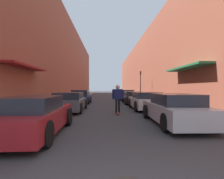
# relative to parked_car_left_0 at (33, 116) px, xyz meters

# --- Properties ---
(ground) EXTENTS (127.43, 127.43, 0.00)m
(ground) POSITION_rel_parked_car_left_0_xyz_m (2.61, 18.27, -0.64)
(ground) COLOR #38383A
(curb_strip_left) EXTENTS (1.80, 57.92, 0.12)m
(curb_strip_left) POSITION_rel_parked_car_left_0_xyz_m (-2.05, 24.06, -0.58)
(curb_strip_left) COLOR #A3A099
(curb_strip_left) RESTS_ON ground
(curb_strip_right) EXTENTS (1.80, 57.92, 0.12)m
(curb_strip_right) POSITION_rel_parked_car_left_0_xyz_m (7.26, 24.06, -0.58)
(curb_strip_right) COLOR #A3A099
(curb_strip_right) RESTS_ON ground
(building_row_left) EXTENTS (4.90, 57.92, 12.38)m
(building_row_left) POSITION_rel_parked_car_left_0_xyz_m (-4.95, 24.06, 5.55)
(building_row_left) COLOR brown
(building_row_left) RESTS_ON ground
(building_row_right) EXTENTS (4.90, 57.92, 9.62)m
(building_row_right) POSITION_rel_parked_car_left_0_xyz_m (10.16, 24.06, 4.17)
(building_row_right) COLOR brown
(building_row_right) RESTS_ON ground
(parked_car_left_0) EXTENTS (1.99, 4.43, 1.29)m
(parked_car_left_0) POSITION_rel_parked_car_left_0_xyz_m (0.00, 0.00, 0.00)
(parked_car_left_0) COLOR maroon
(parked_car_left_0) RESTS_ON ground
(parked_car_left_1) EXTENTS (2.02, 4.62, 1.27)m
(parked_car_left_1) POSITION_rel_parked_car_left_0_xyz_m (0.01, 6.07, -0.01)
(parked_car_left_1) COLOR #515459
(parked_car_left_1) RESTS_ON ground
(parked_car_left_2) EXTENTS (1.90, 3.99, 1.36)m
(parked_car_left_2) POSITION_rel_parked_car_left_0_xyz_m (-0.01, 11.84, 0.01)
(parked_car_left_2) COLOR navy
(parked_car_left_2) RESTS_ON ground
(parked_car_right_0) EXTENTS (1.88, 4.73, 1.32)m
(parked_car_right_0) POSITION_rel_parked_car_left_0_xyz_m (5.41, 1.52, 0.01)
(parked_car_right_0) COLOR #B7B7BC
(parked_car_right_0) RESTS_ON ground
(parked_car_right_1) EXTENTS (2.07, 4.28, 1.27)m
(parked_car_right_1) POSITION_rel_parked_car_left_0_xyz_m (5.41, 6.66, -0.01)
(parked_car_right_1) COLOR silver
(parked_car_right_1) RESTS_ON ground
(parked_car_right_2) EXTENTS (2.06, 4.06, 1.21)m
(parked_car_right_2) POSITION_rel_parked_car_left_0_xyz_m (5.29, 11.48, -0.05)
(parked_car_right_2) COLOR black
(parked_car_right_2) RESTS_ON ground
(parked_car_right_3) EXTENTS (1.95, 4.77, 1.31)m
(parked_car_right_3) POSITION_rel_parked_car_left_0_xyz_m (5.28, 16.97, -0.01)
(parked_car_right_3) COLOR maroon
(parked_car_right_3) RESTS_ON ground
(skateboarder) EXTENTS (0.67, 0.78, 1.76)m
(skateboarder) POSITION_rel_parked_car_left_0_xyz_m (3.20, 4.60, 0.45)
(skateboarder) COLOR #B2231E
(skateboarder) RESTS_ON ground
(traffic_light) EXTENTS (0.16, 0.22, 3.53)m
(traffic_light) POSITION_rel_parked_car_left_0_xyz_m (6.76, 15.25, 1.66)
(traffic_light) COLOR #2D2D2D
(traffic_light) RESTS_ON curb_strip_right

